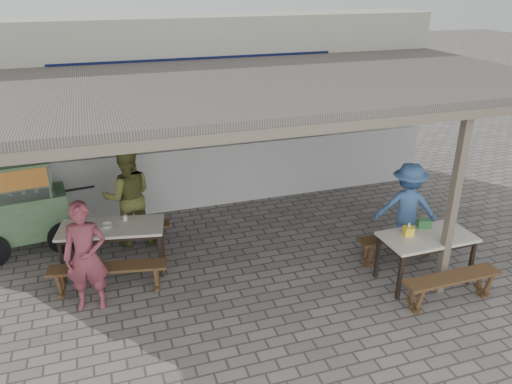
{
  "coord_description": "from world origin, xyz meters",
  "views": [
    {
      "loc": [
        -2.02,
        -5.79,
        4.17
      ],
      "look_at": [
        0.18,
        0.9,
        1.09
      ],
      "focal_mm": 35.0,
      "sensor_mm": 36.0,
      "label": 1
    }
  ],
  "objects": [
    {
      "name": "bench_right_street",
      "position": [
        2.27,
        -1.21,
        0.34
      ],
      "size": [
        1.42,
        0.29,
        0.45
      ],
      "rotation": [
        0.0,
        0.0,
        0.01
      ],
      "color": "brown",
      "rests_on": "ground"
    },
    {
      "name": "condiment_jar",
      "position": [
        -1.79,
        1.26,
        0.79
      ],
      "size": [
        0.07,
        0.07,
        0.08
      ],
      "primitive_type": "cylinder",
      "color": "silver",
      "rests_on": "table_left"
    },
    {
      "name": "bench_left_wall",
      "position": [
        -1.89,
        1.73,
        0.34
      ],
      "size": [
        1.64,
        0.58,
        0.45
      ],
      "rotation": [
        0.0,
        0.0,
        -0.19
      ],
      "color": "brown",
      "rests_on": "ground"
    },
    {
      "name": "bench_left_street",
      "position": [
        -2.13,
        0.49,
        0.34
      ],
      "size": [
        1.64,
        0.58,
        0.45
      ],
      "rotation": [
        0.0,
        0.0,
        -0.19
      ],
      "color": "brown",
      "rests_on": "ground"
    },
    {
      "name": "donation_box",
      "position": [
        2.37,
        -0.36,
        0.81
      ],
      "size": [
        0.22,
        0.18,
        0.13
      ],
      "primitive_type": "cube",
      "rotation": [
        0.0,
        0.0,
        -0.31
      ],
      "color": "#327039",
      "rests_on": "table_right"
    },
    {
      "name": "patron_street_side",
      "position": [
        -2.38,
        0.27,
        0.77
      ],
      "size": [
        0.62,
        0.47,
        1.55
      ],
      "primitive_type": "imported",
      "rotation": [
        0.0,
        0.0,
        -0.18
      ],
      "color": "brown",
      "rests_on": "ground"
    },
    {
      "name": "condiment_bowl",
      "position": [
        -2.07,
        1.12,
        0.77
      ],
      "size": [
        0.2,
        0.2,
        0.04
      ],
      "primitive_type": "imported",
      "rotation": [
        0.0,
        0.0,
        -0.17
      ],
      "color": "white",
      "rests_on": "table_left"
    },
    {
      "name": "patron_wall_side",
      "position": [
        -1.69,
        1.92,
        0.84
      ],
      "size": [
        0.84,
        0.66,
        1.69
      ],
      "primitive_type": "imported",
      "rotation": [
        0.0,
        0.0,
        3.12
      ],
      "color": "brown",
      "rests_on": "ground"
    },
    {
      "name": "table_right",
      "position": [
        2.27,
        -0.6,
        0.67
      ],
      "size": [
        1.32,
        0.71,
        0.75
      ],
      "rotation": [
        0.0,
        0.0,
        0.01
      ],
      "color": "silver",
      "rests_on": "ground"
    },
    {
      "name": "table_left",
      "position": [
        -2.01,
        1.11,
        0.67
      ],
      "size": [
        1.62,
        0.95,
        0.75
      ],
      "rotation": [
        0.0,
        0.0,
        -0.19
      ],
      "color": "silver",
      "rests_on": "ground"
    },
    {
      "name": "patron_right_table",
      "position": [
        2.55,
        0.33,
        0.74
      ],
      "size": [
        1.11,
        0.93,
        1.49
      ],
      "primitive_type": "imported",
      "rotation": [
        0.0,
        0.0,
        2.66
      ],
      "color": "#446DA8",
      "rests_on": "ground"
    },
    {
      "name": "tissue_box",
      "position": [
        2.01,
        -0.5,
        0.82
      ],
      "size": [
        0.15,
        0.15,
        0.13
      ],
      "primitive_type": "cube",
      "rotation": [
        0.0,
        0.0,
        -0.2
      ],
      "color": "yellow",
      "rests_on": "table_right"
    },
    {
      "name": "bench_right_wall",
      "position": [
        2.26,
        0.01,
        0.34
      ],
      "size": [
        1.42,
        0.29,
        0.45
      ],
      "rotation": [
        0.0,
        0.0,
        0.01
      ],
      "color": "brown",
      "rests_on": "ground"
    },
    {
      "name": "back_wall",
      "position": [
        -0.0,
        3.58,
        1.72
      ],
      "size": [
        9.0,
        1.28,
        3.5
      ],
      "color": "#B0AE9E",
      "rests_on": "ground"
    },
    {
      "name": "warung_roof",
      "position": [
        0.02,
        0.9,
        2.71
      ],
      "size": [
        9.0,
        4.21,
        2.81
      ],
      "color": "#5E5851",
      "rests_on": "ground"
    },
    {
      "name": "vendor_cart",
      "position": [
        -3.33,
        2.19,
        0.83
      ],
      "size": [
        1.89,
        0.89,
        1.53
      ],
      "rotation": [
        0.0,
        0.0,
        0.1
      ],
      "color": "#649060",
      "rests_on": "ground"
    },
    {
      "name": "ground",
      "position": [
        0.0,
        0.0,
        0.0
      ],
      "size": [
        60.0,
        60.0,
        0.0
      ],
      "primitive_type": "plane",
      "color": "slate",
      "rests_on": "ground"
    }
  ]
}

